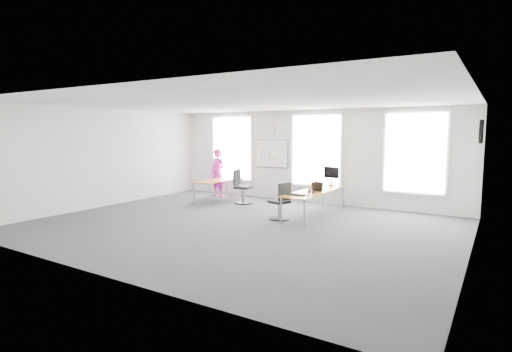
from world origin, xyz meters
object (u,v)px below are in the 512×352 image
Objects in this scene: person at (217,173)px; monitor at (331,174)px; desk_right at (315,192)px; keyboard at (296,195)px; headphones at (311,192)px; chair_right at (281,204)px; desk_left at (219,181)px; chair_left at (241,189)px.

person is 4.28m from monitor.
monitor is (-0.00, 1.22, 0.38)m from desk_right.
headphones is (0.19, 0.51, 0.03)m from keyboard.
person is 4.74m from keyboard.
monitor is at bearing 73.03° from keyboard.
desk_right is at bearing 167.40° from chair_right.
chair_right is at bearing -20.35° from person.
monitor reaches higher than desk_left.
chair_right is (3.17, -1.53, -0.21)m from desk_left.
headphones is at bearing -119.07° from chair_left.
chair_right is 0.86m from headphones.
headphones is (0.10, -0.48, 0.09)m from desk_right.
desk_left is 4.04× the size of keyboard.
headphones is (0.65, 0.48, 0.31)m from chair_right.
person is 4.70m from headphones.
chair_right is 2.07× the size of keyboard.
chair_right is 6.21× the size of headphones.
chair_left is at bearing -152.69° from monitor.
headphones reaches higher than keyboard.
person is 3.01× the size of monitor.
chair_right is at bearing 161.58° from keyboard.
monitor reaches higher than keyboard.
chair_right is at bearing -119.86° from desk_right.
headphones is at bearing 143.69° from chair_right.
headphones is (2.87, -1.01, 0.26)m from chair_left.
person is at bearing 55.11° from chair_left.
desk_left is 0.90m from person.
desk_right is at bearing -110.52° from chair_left.
person is at bearing 137.30° from keyboard.
headphones is at bearing -15.38° from desk_left.
person is 3.57× the size of keyboard.
chair_right is 1.75× the size of monitor.
desk_left is at bearing 171.30° from desk_right.
headphones reaches higher than desk_left.
person reaches higher than chair_right.
chair_right is 2.32m from monitor.
chair_right reaches higher than desk_left.
desk_right is 1.27m from monitor.
chair_left is at bearing 169.12° from desk_right.
desk_right is at bearing -6.01° from person.
headphones is (3.81, -1.05, 0.10)m from desk_left.
keyboard is at bearing -23.21° from desk_left.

